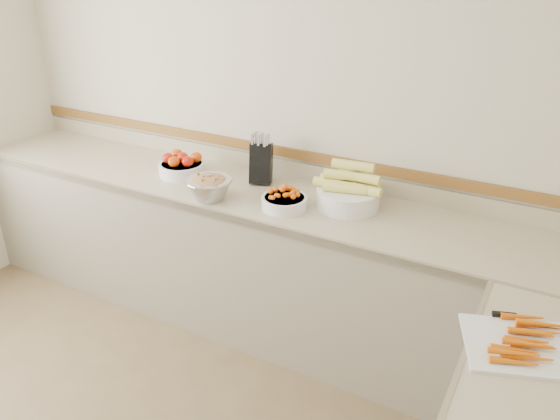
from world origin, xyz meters
The scene contains 8 objects.
back_wall centered at (0.00, 2.00, 1.30)m, with size 4.00×4.00×0.00m, color beige.
counter_back centered at (0.00, 1.68, 0.45)m, with size 4.00×0.65×1.08m.
knife_block centered at (-0.04, 1.82, 1.03)m, with size 0.18×0.19×0.31m.
tomato_bowl centered at (-0.53, 1.69, 0.96)m, with size 0.28×0.28×0.14m.
cherry_tomato_bowl centered at (0.26, 1.57, 0.95)m, with size 0.25×0.25×0.13m.
corn_bowl centered at (0.55, 1.75, 0.98)m, with size 0.38×0.34×0.25m.
rhubarb_bowl centered at (-0.16, 1.47, 0.98)m, with size 0.26×0.26×0.14m.
cutting_board centered at (1.53, 0.97, 0.92)m, with size 0.48×0.43×0.06m.
Camera 1 is at (1.52, -0.77, 2.16)m, focal length 35.00 mm.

